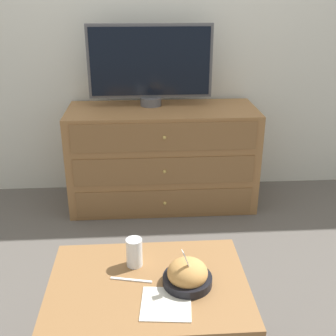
{
  "coord_description": "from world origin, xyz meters",
  "views": [
    {
      "loc": [
        -0.13,
        -3.12,
        1.48
      ],
      "look_at": [
        -0.01,
        -1.38,
        0.74
      ],
      "focal_mm": 45.0,
      "sensor_mm": 36.0,
      "label": 1
    }
  ],
  "objects": [
    {
      "name": "coffee_table",
      "position": [
        -0.11,
        -1.81,
        0.38
      ],
      "size": [
        0.76,
        0.55,
        0.45
      ],
      "color": "olive",
      "rests_on": "ground_plane"
    },
    {
      "name": "napkin",
      "position": [
        -0.05,
        -1.94,
        0.45
      ],
      "size": [
        0.19,
        0.19,
        0.0
      ],
      "color": "silver",
      "rests_on": "coffee_table"
    },
    {
      "name": "takeout_bowl",
      "position": [
        0.03,
        -1.83,
        0.49
      ],
      "size": [
        0.19,
        0.19,
        0.17
      ],
      "color": "black",
      "rests_on": "coffee_table"
    },
    {
      "name": "wall_back",
      "position": [
        0.0,
        0.03,
        1.3
      ],
      "size": [
        12.0,
        0.05,
        2.6
      ],
      "color": "silver",
      "rests_on": "ground_plane"
    },
    {
      "name": "drink_cup",
      "position": [
        -0.17,
        -1.7,
        0.5
      ],
      "size": [
        0.07,
        0.07,
        0.12
      ],
      "color": "#9E6638",
      "rests_on": "coffee_table"
    },
    {
      "name": "tv",
      "position": [
        -0.05,
        -0.19,
        1.01
      ],
      "size": [
        0.86,
        0.15,
        0.56
      ],
      "color": "#515156",
      "rests_on": "dresser"
    },
    {
      "name": "knife",
      "position": [
        -0.18,
        -1.8,
        0.45
      ],
      "size": [
        0.16,
        0.05,
        0.01
      ],
      "color": "white",
      "rests_on": "coffee_table"
    },
    {
      "name": "dresser",
      "position": [
        0.02,
        -0.29,
        0.36
      ],
      "size": [
        1.32,
        0.54,
        0.72
      ],
      "color": "olive",
      "rests_on": "ground_plane"
    },
    {
      "name": "ground_plane",
      "position": [
        0.0,
        0.0,
        0.0
      ],
      "size": [
        12.0,
        12.0,
        0.0
      ],
      "primitive_type": "plane",
      "color": "#56514C"
    }
  ]
}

